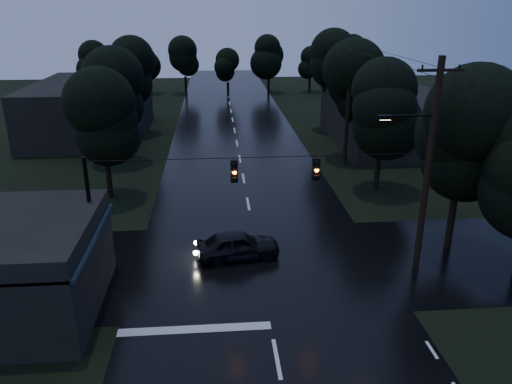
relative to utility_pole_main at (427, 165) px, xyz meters
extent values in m
cube|color=black|center=(-7.41, 19.00, -5.26)|extent=(12.00, 120.00, 0.02)
cube|color=black|center=(-7.41, 1.00, -5.26)|extent=(60.00, 9.00, 0.02)
cube|color=black|center=(-17.41, -2.00, -2.06)|extent=(6.00, 7.00, 0.12)
cube|color=black|center=(-14.41, -2.00, -2.06)|extent=(0.30, 7.00, 0.15)
cylinder|color=black|center=(-14.61, -5.00, -3.76)|extent=(0.10, 0.10, 3.00)
cylinder|color=black|center=(-14.61, 1.00, -3.76)|extent=(0.10, 0.10, 3.00)
cube|color=#FEBC65|center=(-14.46, -3.50, -2.76)|extent=(0.06, 1.60, 0.50)
cube|color=#FEBC65|center=(-14.46, -0.80, -2.76)|extent=(0.06, 1.20, 0.50)
cube|color=black|center=(6.59, 23.00, -3.06)|extent=(10.00, 14.00, 4.40)
cube|color=black|center=(-21.41, 29.00, -2.76)|extent=(10.00, 16.00, 5.00)
cylinder|color=black|center=(0.09, 0.00, -0.26)|extent=(0.30, 0.30, 10.00)
cube|color=black|center=(0.09, 0.00, 4.14)|extent=(2.00, 0.12, 0.12)
cylinder|color=black|center=(-1.01, 0.00, 2.24)|extent=(2.20, 0.10, 0.10)
cube|color=black|center=(-2.11, 0.00, 2.19)|extent=(0.60, 0.25, 0.18)
cube|color=#FFB266|center=(-2.11, 0.00, 2.09)|extent=(0.45, 0.18, 0.03)
cylinder|color=black|center=(0.89, 17.00, -1.51)|extent=(0.30, 0.30, 7.50)
cube|color=black|center=(0.89, 17.00, 1.64)|extent=(2.00, 0.12, 0.12)
cylinder|color=black|center=(-14.91, 0.00, -2.26)|extent=(0.18, 0.18, 6.00)
cylinder|color=black|center=(-7.41, 0.00, 0.54)|extent=(15.00, 0.03, 0.03)
cube|color=black|center=(-8.61, 0.00, -0.06)|extent=(0.32, 0.25, 1.00)
sphere|color=orange|center=(-8.61, -0.15, -0.06)|extent=(0.18, 0.18, 0.18)
cube|color=black|center=(-5.01, 0.00, -0.06)|extent=(0.32, 0.25, 1.00)
sphere|color=orange|center=(-5.01, -0.15, -0.06)|extent=(0.18, 0.18, 0.18)
cylinder|color=black|center=(2.59, 2.00, -3.86)|extent=(0.36, 0.36, 2.80)
sphere|color=black|center=(2.59, 2.00, -0.46)|extent=(4.48, 4.48, 4.48)
sphere|color=black|center=(2.59, 2.00, 0.74)|extent=(4.48, 4.48, 4.48)
sphere|color=black|center=(2.59, 2.00, 1.94)|extent=(4.48, 4.48, 4.48)
cylinder|color=black|center=(-16.41, 11.00, -4.03)|extent=(0.36, 0.36, 2.45)
sphere|color=black|center=(-16.41, 11.00, -1.06)|extent=(3.92, 3.92, 3.92)
sphere|color=black|center=(-16.41, 11.00, -0.01)|extent=(3.92, 3.92, 3.92)
sphere|color=black|center=(-16.41, 11.00, 1.04)|extent=(3.92, 3.92, 3.92)
cylinder|color=black|center=(-17.01, 19.00, -3.95)|extent=(0.36, 0.36, 2.62)
sphere|color=black|center=(-17.01, 19.00, -0.76)|extent=(4.20, 4.20, 4.20)
sphere|color=black|center=(-17.01, 19.00, 0.37)|extent=(4.20, 4.20, 4.20)
sphere|color=black|center=(-17.01, 19.00, 1.49)|extent=(4.20, 4.20, 4.20)
cylinder|color=black|center=(-17.61, 29.00, -3.86)|extent=(0.36, 0.36, 2.80)
sphere|color=black|center=(-17.61, 29.00, -0.46)|extent=(4.48, 4.48, 4.48)
sphere|color=black|center=(-17.61, 29.00, 0.74)|extent=(4.48, 4.48, 4.48)
sphere|color=black|center=(-17.61, 29.00, 1.94)|extent=(4.48, 4.48, 4.48)
cylinder|color=black|center=(1.59, 11.00, -3.95)|extent=(0.36, 0.36, 2.62)
sphere|color=black|center=(1.59, 11.00, -0.76)|extent=(4.20, 4.20, 4.20)
sphere|color=black|center=(1.59, 11.00, 0.37)|extent=(4.20, 4.20, 4.20)
sphere|color=black|center=(1.59, 11.00, 1.49)|extent=(4.20, 4.20, 4.20)
cylinder|color=black|center=(2.19, 19.00, -3.86)|extent=(0.36, 0.36, 2.80)
sphere|color=black|center=(2.19, 19.00, -0.46)|extent=(4.48, 4.48, 4.48)
sphere|color=black|center=(2.19, 19.00, 0.74)|extent=(4.48, 4.48, 4.48)
sphere|color=black|center=(2.19, 19.00, 1.94)|extent=(4.48, 4.48, 4.48)
cylinder|color=black|center=(2.79, 29.00, -3.77)|extent=(0.36, 0.36, 2.97)
sphere|color=black|center=(2.79, 29.00, -0.16)|extent=(4.76, 4.76, 4.76)
sphere|color=black|center=(2.79, 29.00, 1.12)|extent=(4.76, 4.76, 4.76)
sphere|color=black|center=(2.79, 29.00, 2.39)|extent=(4.76, 4.76, 4.76)
imported|color=black|center=(-8.42, 1.81, -4.55)|extent=(4.38, 2.30, 1.42)
camera|label=1|loc=(-9.39, -20.57, 6.69)|focal=35.00mm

